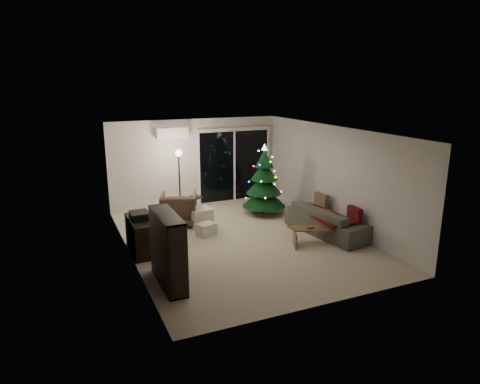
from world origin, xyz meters
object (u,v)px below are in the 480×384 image
object	(u,v)px
media_cabinet	(141,236)
christmas_tree	(264,179)
armchair	(179,209)
bookshelf	(159,251)
sofa	(328,220)
coffee_table	(316,235)

from	to	relation	value
media_cabinet	christmas_tree	bearing A→B (deg)	20.27
armchair	bookshelf	bearing A→B (deg)	88.14
bookshelf	media_cabinet	xyz separation A→B (m)	(0.00, 1.70, -0.29)
bookshelf	media_cabinet	distance (m)	1.72
sofa	coffee_table	distance (m)	0.76
sofa	media_cabinet	bearing A→B (deg)	73.48
bookshelf	armchair	bearing A→B (deg)	52.01
coffee_table	bookshelf	bearing A→B (deg)	-147.83
armchair	sofa	world-z (taller)	armchair
coffee_table	armchair	bearing A→B (deg)	156.83
bookshelf	coffee_table	xyz separation A→B (m)	(3.70, 0.60, -0.48)
bookshelf	armchair	distance (m)	3.39
sofa	christmas_tree	distance (m)	2.23
coffee_table	christmas_tree	distance (m)	2.58
coffee_table	christmas_tree	world-z (taller)	christmas_tree
armchair	sofa	distance (m)	3.71
bookshelf	armchair	xyz separation A→B (m)	(1.25, 3.14, -0.25)
media_cabinet	armchair	xyz separation A→B (m)	(1.25, 1.44, 0.04)
media_cabinet	christmas_tree	size ratio (longest dim) A/B	0.61
sofa	christmas_tree	xyz separation A→B (m)	(-0.68, 2.03, 0.64)
bookshelf	sofa	size ratio (longest dim) A/B	0.59
armchair	media_cabinet	bearing A→B (deg)	68.97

